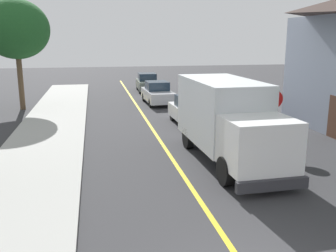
{
  "coord_description": "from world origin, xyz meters",
  "views": [
    {
      "loc": [
        -3.03,
        -5.96,
        4.85
      ],
      "look_at": [
        -0.18,
        8.49,
        1.4
      ],
      "focal_mm": 40.27,
      "sensor_mm": 36.0,
      "label": 1
    }
  ],
  "objects": [
    {
      "name": "parked_car_far",
      "position": [
        1.83,
        28.59,
        0.79
      ],
      "size": [
        1.94,
        4.46,
        1.67
      ],
      "color": "#4C564C",
      "rests_on": "ground"
    },
    {
      "name": "parked_van_across",
      "position": [
        5.2,
        14.45,
        0.79
      ],
      "size": [
        1.83,
        4.41,
        1.67
      ],
      "color": "silver",
      "rests_on": "ground"
    },
    {
      "name": "sidewalk_curb",
      "position": [
        -5.4,
        4.0,
        0.07
      ],
      "size": [
        3.6,
        60.0,
        0.15
      ],
      "primitive_type": "cube",
      "color": "#9E9E99",
      "rests_on": "ground"
    },
    {
      "name": "parked_car_near",
      "position": [
        2.36,
        14.31,
        0.79
      ],
      "size": [
        1.94,
        4.46,
        1.67
      ],
      "color": "silver",
      "rests_on": "ground"
    },
    {
      "name": "stop_sign",
      "position": [
        4.66,
        9.0,
        1.86
      ],
      "size": [
        0.8,
        0.1,
        2.65
      ],
      "color": "gray",
      "rests_on": "ground"
    },
    {
      "name": "street_tree_down_block",
      "position": [
        -7.95,
        21.31,
        5.4
      ],
      "size": [
        4.39,
        4.39,
        7.4
      ],
      "color": "brown",
      "rests_on": "ground"
    },
    {
      "name": "centre_line_yellow",
      "position": [
        0.0,
        10.0,
        0.0
      ],
      "size": [
        0.16,
        56.0,
        0.01
      ],
      "primitive_type": "cube",
      "color": "gold",
      "rests_on": "ground"
    },
    {
      "name": "parked_car_mid",
      "position": [
        1.63,
        21.77,
        0.79
      ],
      "size": [
        1.96,
        4.46,
        1.67
      ],
      "color": "#B7B7BC",
      "rests_on": "ground"
    },
    {
      "name": "box_truck",
      "position": [
        2.14,
        7.97,
        1.77
      ],
      "size": [
        2.62,
        7.25,
        3.2
      ],
      "color": "silver",
      "rests_on": "ground"
    }
  ]
}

